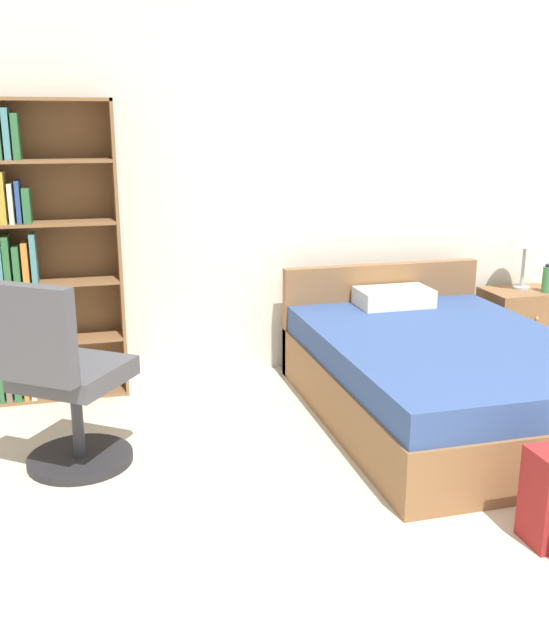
{
  "coord_description": "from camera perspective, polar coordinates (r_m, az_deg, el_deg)",
  "views": [
    {
      "loc": [
        -1.51,
        -1.55,
        1.72
      ],
      "look_at": [
        -0.57,
        1.98,
        0.7
      ],
      "focal_mm": 40.0,
      "sensor_mm": 36.0,
      "label": 1
    }
  ],
  "objects": [
    {
      "name": "wall_back",
      "position": [
        5.03,
        2.69,
        10.74
      ],
      "size": [
        9.0,
        0.06,
        2.6
      ],
      "color": "silver",
      "rests_on": "ground_plane"
    },
    {
      "name": "bookshelf",
      "position": [
        4.65,
        -18.93,
        5.12
      ],
      "size": [
        0.86,
        0.26,
        1.86
      ],
      "color": "brown",
      "rests_on": "ground_plane"
    },
    {
      "name": "bed",
      "position": [
        4.4,
        13.09,
        -4.19
      ],
      "size": [
        1.44,
        2.04,
        0.76
      ],
      "color": "brown",
      "rests_on": "ground_plane"
    },
    {
      "name": "office_chair",
      "position": [
        3.7,
        -16.53,
        -4.89
      ],
      "size": [
        0.7,
        0.72,
        1.01
      ],
      "color": "#232326",
      "rests_on": "ground_plane"
    },
    {
      "name": "nightstand",
      "position": [
        5.61,
        18.96,
        -0.36
      ],
      "size": [
        0.52,
        0.42,
        0.53
      ],
      "color": "brown",
      "rests_on": "ground_plane"
    },
    {
      "name": "table_lamp",
      "position": [
        5.52,
        19.49,
        6.42
      ],
      "size": [
        0.27,
        0.27,
        0.5
      ],
      "color": "#B2B2B7",
      "rests_on": "nightstand"
    },
    {
      "name": "water_bottle",
      "position": [
        5.53,
        21.03,
        3.08
      ],
      "size": [
        0.08,
        0.08,
        0.21
      ],
      "color": "#3F8C4C",
      "rests_on": "nightstand"
    }
  ]
}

